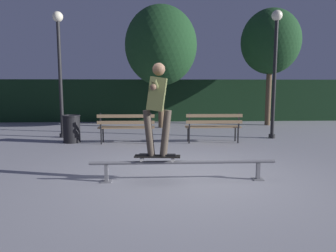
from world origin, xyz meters
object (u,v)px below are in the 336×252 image
skateboard (157,157)px  park_bench_left_center (213,124)px  park_bench_leftmost (126,125)px  trash_can (72,128)px  lamp_post_left (59,59)px  tree_behind_benches (161,46)px  grind_rail (183,165)px  skateboarder (157,102)px  tree_far_right (270,42)px  lamp_post_right (275,58)px

skateboard → park_bench_left_center: 3.95m
park_bench_leftmost → trash_can: bearing=170.6°
skateboard → lamp_post_left: lamp_post_left is taller
trash_can → tree_behind_benches: bearing=50.1°
grind_rail → skateboard: 0.47m
park_bench_leftmost → tree_behind_benches: 4.50m
skateboarder → park_bench_left_center: (1.66, 3.58, -0.83)m
tree_far_right → park_bench_left_center: bearing=-127.5°
grind_rail → tree_far_right: tree_far_right is taller
skateboard → lamp_post_right: 6.03m
skateboard → skateboarder: 0.94m
skateboard → tree_behind_benches: bearing=87.9°
lamp_post_left → trash_can: size_ratio=4.88×
tree_behind_benches → grind_rail: bearing=-88.5°
skateboard → park_bench_leftmost: 3.68m
park_bench_leftmost → lamp_post_right: size_ratio=0.41×
park_bench_left_center → skateboarder: bearing=-114.9°
tree_far_right → park_bench_leftmost: bearing=-144.1°
skateboarder → lamp_post_right: lamp_post_right is taller
skateboarder → tree_behind_benches: bearing=88.0°
skateboard → tree_far_right: 9.50m
tree_far_right → trash_can: tree_far_right is taller
park_bench_left_center → lamp_post_right: 2.89m
lamp_post_left → lamp_post_right: 6.66m
tree_behind_benches → skateboard: bearing=-92.1°
park_bench_left_center → skateboard: bearing=-114.9°
lamp_post_left → trash_can: (0.54, -0.95, -2.07)m
trash_can → park_bench_leftmost: bearing=-9.4°
trash_can → park_bench_left_center: bearing=-3.7°
skateboarder → lamp_post_right: size_ratio=0.40×
grind_rail → skateboarder: size_ratio=2.05×
skateboarder → trash_can: size_ratio=1.95×
tree_behind_benches → park_bench_left_center: bearing=-68.0°
lamp_post_left → tree_far_right: bearing=20.2°
lamp_post_right → trash_can: bearing=-175.7°
tree_behind_benches → trash_can: tree_behind_benches is taller
park_bench_left_center → lamp_post_left: 5.17m
tree_far_right → lamp_post_right: (-1.09, -3.33, -0.96)m
lamp_post_right → skateboarder: bearing=-130.5°
park_bench_left_center → lamp_post_left: bearing=165.3°
lamp_post_right → trash_can: (-6.11, -0.46, -2.07)m
skateboard → park_bench_left_center: (1.66, 3.58, 0.11)m
tree_far_right → lamp_post_left: bearing=-159.8°
park_bench_leftmost → trash_can: 1.63m
lamp_post_left → tree_behind_benches: bearing=35.2°
tree_behind_benches → lamp_post_right: tree_behind_benches is taller
skateboard → trash_can: bearing=122.3°
skateboard → tree_far_right: bearing=58.0°
park_bench_leftmost → trash_can: (-1.61, 0.27, -0.12)m
tree_behind_benches → lamp_post_right: bearing=-38.8°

